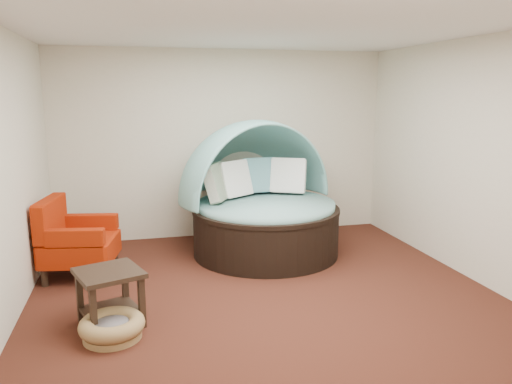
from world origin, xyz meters
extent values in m
plane|color=#462014|center=(0.00, 0.00, 0.00)|extent=(5.00, 5.00, 0.00)
plane|color=beige|center=(0.00, 2.50, 1.40)|extent=(5.00, 0.00, 5.00)
plane|color=beige|center=(0.00, -2.50, 1.40)|extent=(5.00, 0.00, 5.00)
plane|color=beige|center=(-2.50, 0.00, 1.40)|extent=(0.00, 5.00, 5.00)
plane|color=beige|center=(2.50, 0.00, 1.40)|extent=(0.00, 5.00, 5.00)
plane|color=white|center=(0.00, 0.00, 2.80)|extent=(5.00, 5.00, 0.00)
cylinder|color=black|center=(0.37, 1.40, 0.30)|extent=(2.48, 2.48, 0.60)
cylinder|color=black|center=(0.37, 1.40, 0.62)|extent=(2.51, 2.51, 0.05)
cylinder|color=#80B7AB|center=(0.37, 1.40, 0.66)|extent=(2.35, 2.35, 0.13)
cube|color=#396142|center=(-0.28, 1.55, 0.99)|extent=(0.48, 0.58, 0.52)
cube|color=white|center=(0.01, 1.75, 0.99)|extent=(0.58, 0.51, 0.52)
cube|color=#66A5B1|center=(0.43, 1.97, 0.99)|extent=(0.52, 0.32, 0.52)
cube|color=white|center=(0.83, 1.84, 0.99)|extent=(0.58, 0.48, 0.52)
cylinder|color=olive|center=(-1.59, -0.60, 0.03)|extent=(0.55, 0.55, 0.06)
torus|color=olive|center=(-1.59, -0.60, 0.13)|extent=(0.62, 0.62, 0.15)
cylinder|color=slate|center=(-1.59, -0.60, 0.11)|extent=(0.37, 0.37, 0.09)
cylinder|color=black|center=(-2.38, 0.86, 0.10)|extent=(0.09, 0.09, 0.20)
cylinder|color=black|center=(-2.26, 1.50, 0.10)|extent=(0.09, 0.09, 0.20)
cylinder|color=black|center=(-1.74, 0.74, 0.10)|extent=(0.09, 0.09, 0.20)
cylinder|color=black|center=(-1.62, 1.38, 0.10)|extent=(0.09, 0.09, 0.20)
cube|color=#951706|center=(-2.00, 1.12, 0.34)|extent=(0.95, 0.95, 0.28)
cube|color=#951706|center=(-2.32, 1.18, 0.72)|extent=(0.30, 0.83, 0.48)
cube|color=#951706|center=(-2.01, 0.77, 0.57)|extent=(0.66, 0.25, 0.20)
cube|color=#951706|center=(-1.88, 1.45, 0.57)|extent=(0.66, 0.25, 0.20)
cube|color=black|center=(-1.61, -0.31, 0.52)|extent=(0.72, 0.72, 0.04)
cube|color=black|center=(-1.61, -0.31, 0.13)|extent=(0.63, 0.63, 0.03)
cube|color=black|center=(-1.74, -0.60, 0.25)|extent=(0.07, 0.07, 0.49)
cube|color=black|center=(-1.89, -0.18, 0.25)|extent=(0.07, 0.07, 0.49)
cube|color=black|center=(-1.32, -0.45, 0.25)|extent=(0.07, 0.07, 0.49)
cube|color=black|center=(-1.47, -0.03, 0.25)|extent=(0.07, 0.07, 0.49)
camera|label=1|loc=(-1.33, -4.94, 2.17)|focal=35.00mm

